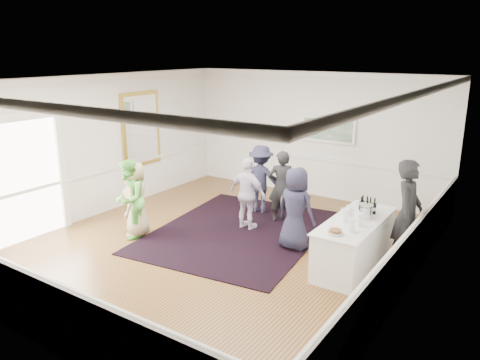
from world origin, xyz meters
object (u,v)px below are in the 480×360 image
Objects in this scene: guest_lilac at (248,194)px; bartender at (408,214)px; guest_green at (129,199)px; guest_navy at (296,209)px; guest_dark_a at (261,179)px; guest_dark_b at (282,187)px; ice_bucket at (365,212)px; guest_tan at (136,199)px; nut_bowl at (335,232)px; serving_table at (354,243)px.

bartender is at bearing -174.85° from guest_lilac.
guest_green is 1.01× the size of guest_navy.
guest_dark_b is at bearing 146.86° from guest_dark_a.
guest_dark_b is at bearing 154.81° from ice_bucket.
bartender is at bearing 82.18° from guest_tan.
guest_green is 4.24m from nut_bowl.
serving_table is at bearing 123.04° from bartender.
guest_green is 1.01× the size of guest_dark_b.
bartender is at bearing 134.24° from guest_dark_b.
guest_lilac reaches higher than nut_bowl.
guest_dark_a is 0.99× the size of guest_navy.
guest_dark_b is at bearing 112.54° from guest_tan.
guest_tan is (-4.97, -1.62, -0.19)m from bartender.
serving_table is at bearing 173.72° from guest_lilac.
guest_dark_b is at bearing 149.93° from serving_table.
guest_lilac is 5.96× the size of ice_bucket.
bartender is 1.24× the size of guest_tan.
guest_lilac is 1.37m from guest_navy.
ice_bucket is (2.96, -1.35, 0.18)m from guest_dark_a.
guest_tan is 3.25m from guest_navy.
serving_table is at bearing 118.25° from guest_dark_b.
guest_lilac is at bearing 106.80° from guest_tan.
bartender is 7.43× the size of ice_bucket.
nut_bowl is (2.11, -2.06, 0.10)m from guest_dark_b.
bartender is at bearing 59.79° from nut_bowl.
guest_tan reaches higher than serving_table.
guest_dark_b reaches higher than nut_bowl.
guest_dark_b reaches higher than guest_tan.
guest_tan is 0.97× the size of guest_dark_a.
serving_table is 1.34× the size of guest_dark_a.
serving_table is 4.46m from guest_green.
guest_dark_a is 3.67m from nut_bowl.
guest_dark_b is 2.49m from ice_bucket.
guest_green is at bearing -173.91° from nut_bowl.
guest_dark_a reaches higher than guest_lilac.
bartender is 5.30m from guest_green.
serving_table is 1.33× the size of guest_navy.
bartender reaches higher than serving_table.
guest_dark_a is 0.77m from guest_dark_b.
serving_table is at bearing -116.02° from ice_bucket.
guest_green is (-0.03, -0.16, 0.04)m from guest_tan.
guest_green is at bearing -163.59° from serving_table.
guest_dark_a is (1.40, 2.79, -0.01)m from guest_green.
guest_dark_b is (2.08, 2.35, 0.03)m from guest_tan.
bartender reaches higher than nut_bowl.
guest_dark_b is at bearing 73.23° from bartender.
nut_bowl reaches higher than serving_table.
guest_tan is 4.21m from nut_bowl.
guest_green is at bearing 52.38° from guest_dark_a.
guest_lilac is (1.70, 1.56, -0.00)m from guest_tan.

